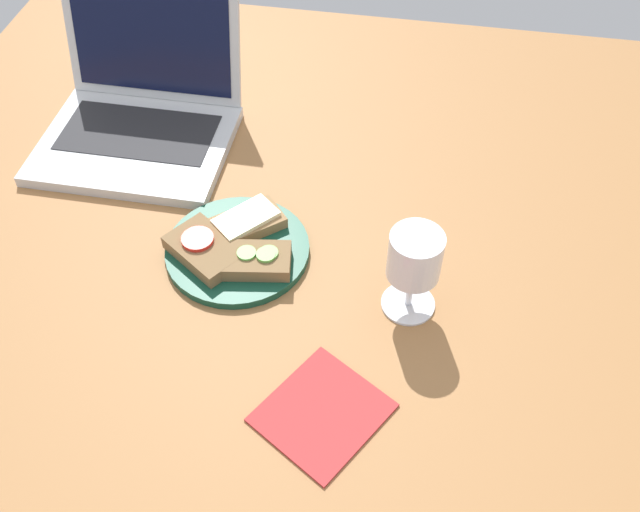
{
  "coord_description": "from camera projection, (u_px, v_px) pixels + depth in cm",
  "views": [
    {
      "loc": [
        17.43,
        -67.36,
        82.45
      ],
      "look_at": [
        6.0,
        -2.84,
        8.0
      ],
      "focal_mm": 40.0,
      "sensor_mm": 36.0,
      "label": 1
    }
  ],
  "objects": [
    {
      "name": "wooden_table",
      "position": [
        284.0,
        265.0,
        1.07
      ],
      "size": [
        140.0,
        140.0,
        3.0
      ],
      "primitive_type": "cube",
      "color": "#9E6B3D",
      "rests_on": "ground"
    },
    {
      "name": "laptop",
      "position": [
        140.0,
        114.0,
        1.22
      ],
      "size": [
        31.66,
        30.35,
        23.03
      ],
      "color": "silver",
      "rests_on": "wooden_table"
    },
    {
      "name": "napkin",
      "position": [
        322.0,
        413.0,
        0.88
      ],
      "size": [
        18.68,
        19.08,
        0.4
      ],
      "primitive_type": "cube",
      "rotation": [
        0.0,
        0.0,
        -0.55
      ],
      "color": "#B23333",
      "rests_on": "wooden_table"
    },
    {
      "name": "wine_glass",
      "position": [
        414.0,
        260.0,
        0.93
      ],
      "size": [
        7.55,
        7.55,
        13.79
      ],
      "color": "white",
      "rests_on": "wooden_table"
    },
    {
      "name": "sandwich_with_tomato",
      "position": [
        205.0,
        249.0,
        1.03
      ],
      "size": [
        13.41,
        12.46,
        2.85
      ],
      "color": "brown",
      "rests_on": "plate"
    },
    {
      "name": "sandwich_with_cucumber",
      "position": [
        256.0,
        260.0,
        1.02
      ],
      "size": [
        10.78,
        7.67,
        2.68
      ],
      "color": "brown",
      "rests_on": "plate"
    },
    {
      "name": "plate",
      "position": [
        237.0,
        252.0,
        1.06
      ],
      "size": [
        21.38,
        21.38,
        1.29
      ],
      "primitive_type": "cylinder",
      "color": "#144733",
      "rests_on": "wooden_table"
    },
    {
      "name": "sandwich_with_cheese",
      "position": [
        246.0,
        222.0,
        1.07
      ],
      "size": [
        12.28,
        11.73,
        2.51
      ],
      "color": "#937047",
      "rests_on": "plate"
    }
  ]
}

